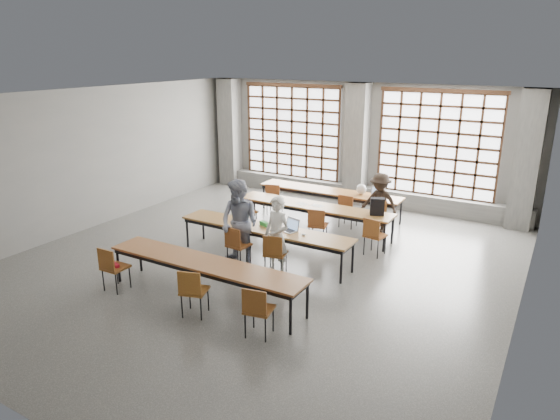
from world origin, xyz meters
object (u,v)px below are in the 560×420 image
(chair_mid_left, at_px, (245,209))
(laptop_front, at_px, (290,228))
(chair_mid_centre, at_px, (317,223))
(laptop_back, at_px, (378,194))
(chair_front_right, at_px, (274,251))
(chair_back_right, at_px, (378,212))
(desk_row_c, at_px, (265,230))
(chair_near_right, at_px, (257,307))
(green_box, at_px, (265,224))
(phone, at_px, (269,230))
(chair_near_left, at_px, (112,265))
(chair_near_mid, at_px, (192,288))
(chair_back_left, at_px, (274,196))
(student_male, at_px, (277,236))
(student_back, at_px, (380,203))
(desk_row_b, at_px, (313,208))
(backpack, at_px, (377,206))
(red_pouch, at_px, (115,265))
(chair_mid_right, at_px, (374,233))
(plastic_bag, at_px, (361,189))
(chair_front_left, at_px, (236,242))
(mouse, at_px, (303,234))
(desk_row_a, at_px, (329,193))
(student_female, at_px, (240,223))
(desk_row_d, at_px, (205,265))

(chair_mid_left, relative_size, laptop_front, 2.04)
(chair_mid_left, relative_size, chair_mid_centre, 1.00)
(laptop_back, bearing_deg, chair_front_right, -98.96)
(chair_back_right, bearing_deg, desk_row_c, -119.17)
(chair_front_right, relative_size, laptop_back, 2.07)
(desk_row_c, xyz_separation_m, chair_near_right, (1.56, -2.73, -0.13))
(green_box, relative_size, phone, 1.92)
(chair_back_right, distance_m, chair_near_left, 6.40)
(chair_front_right, distance_m, chair_near_right, 2.31)
(chair_mid_centre, relative_size, laptop_back, 2.07)
(chair_near_mid, bearing_deg, chair_back_right, 76.82)
(chair_back_left, height_order, student_male, student_male)
(chair_back_left, relative_size, student_back, 0.59)
(desk_row_b, relative_size, student_back, 2.67)
(backpack, relative_size, red_pouch, 2.00)
(chair_near_mid, xyz_separation_m, student_back, (1.27, 5.65, 0.21))
(student_male, relative_size, red_pouch, 8.10)
(phone, bearing_deg, chair_near_mid, -88.09)
(chair_mid_centre, bearing_deg, chair_front_right, -89.46)
(chair_mid_right, height_order, chair_near_right, same)
(chair_mid_left, distance_m, plastic_bag, 3.13)
(chair_mid_centre, height_order, student_back, student_back)
(chair_mid_centre, height_order, student_male, student_male)
(chair_mid_right, relative_size, laptop_back, 2.07)
(backpack, relative_size, plastic_bag, 1.40)
(chair_front_left, relative_size, phone, 6.77)
(chair_mid_left, height_order, chair_front_left, same)
(chair_near_right, xyz_separation_m, backpack, (0.22, 4.76, 0.39))
(chair_back_left, xyz_separation_m, plastic_bag, (2.28, 0.68, 0.34))
(chair_mid_left, height_order, red_pouch, chair_mid_left)
(desk_row_b, relative_size, student_male, 2.47)
(chair_near_right, bearing_deg, mouse, 102.66)
(desk_row_a, relative_size, chair_back_right, 4.55)
(student_back, height_order, laptop_front, student_back)
(chair_back_right, relative_size, red_pouch, 4.40)
(chair_back_right, relative_size, backpack, 2.20)
(desk_row_b, height_order, mouse, mouse)
(chair_near_left, height_order, student_female, student_female)
(laptop_front, bearing_deg, desk_row_d, -103.29)
(desk_row_c, bearing_deg, desk_row_a, 91.03)
(student_female, bearing_deg, chair_near_right, -44.91)
(desk_row_b, bearing_deg, red_pouch, -111.62)
(chair_back_right, relative_size, student_male, 0.54)
(desk_row_d, relative_size, chair_back_right, 4.55)
(chair_back_right, height_order, green_box, chair_back_right)
(chair_front_right, bearing_deg, plastic_bag, 86.91)
(chair_near_right, bearing_deg, chair_near_mid, 179.90)
(chair_mid_right, bearing_deg, student_back, 105.34)
(desk_row_a, relative_size, laptop_back, 9.39)
(desk_row_b, distance_m, chair_back_right, 1.61)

